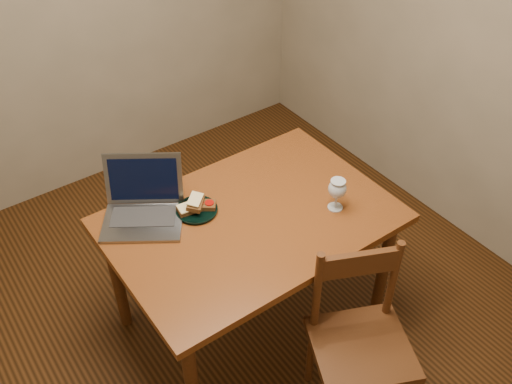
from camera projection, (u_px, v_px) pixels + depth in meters
floor at (226, 317)px, 3.13m from camera, size 3.20×3.20×0.02m
right_wall at (472, 18)px, 3.00m from camera, size 0.02×3.20×2.60m
table at (251, 230)px, 2.70m from camera, size 1.30×0.90×0.74m
chair at (361, 336)px, 2.45m from camera, size 0.55×0.54×0.45m
plate at (197, 210)px, 2.67m from camera, size 0.20×0.20×0.02m
sandwich_cheese at (189, 208)px, 2.65m from camera, size 0.12×0.08×0.03m
sandwich_tomato at (204, 204)px, 2.67m from camera, size 0.12×0.11×0.03m
sandwich_top at (195, 202)px, 2.64m from camera, size 0.12×0.13×0.03m
milk_glass at (337, 194)px, 2.64m from camera, size 0.09×0.09×0.17m
laptop at (143, 202)px, 2.63m from camera, size 0.48×0.47×0.26m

